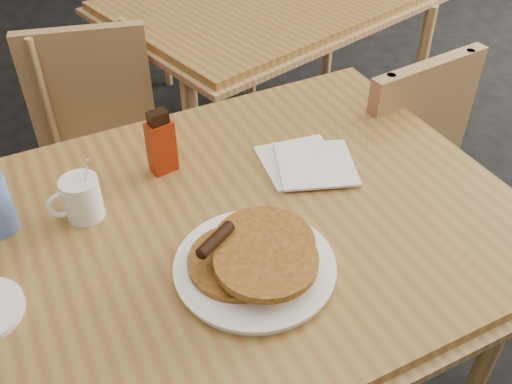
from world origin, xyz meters
TOP-DOWN VIEW (x-y plane):
  - main_table at (-0.04, 0.08)m, footprint 1.37×0.96m
  - neighbor_table at (0.72, 1.08)m, footprint 1.34×1.04m
  - chair_main_far at (-0.04, 0.83)m, footprint 0.48×0.49m
  - chair_neighbor_near at (0.70, 0.34)m, footprint 0.40×0.40m
  - pancake_plate at (-0.01, -0.07)m, footprint 0.30×0.30m
  - coffee_mug at (-0.24, 0.23)m, footprint 0.11×0.08m
  - syrup_bottle at (-0.04, 0.29)m, footprint 0.06×0.04m
  - napkin_stack at (0.25, 0.15)m, footprint 0.23×0.24m

SIDE VIEW (x-z plane):
  - chair_main_far at x=-0.04m, z-range 0.08..0.92m
  - chair_neighbor_near at x=0.70m, z-range 0.08..0.93m
  - neighbor_table at x=0.72m, z-range 0.33..1.08m
  - main_table at x=-0.04m, z-range 0.34..1.09m
  - napkin_stack at x=0.25m, z-range 0.75..0.76m
  - pancake_plate at x=-0.01m, z-range 0.73..0.82m
  - coffee_mug at x=-0.24m, z-range 0.73..0.87m
  - syrup_bottle at x=-0.04m, z-range 0.74..0.90m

